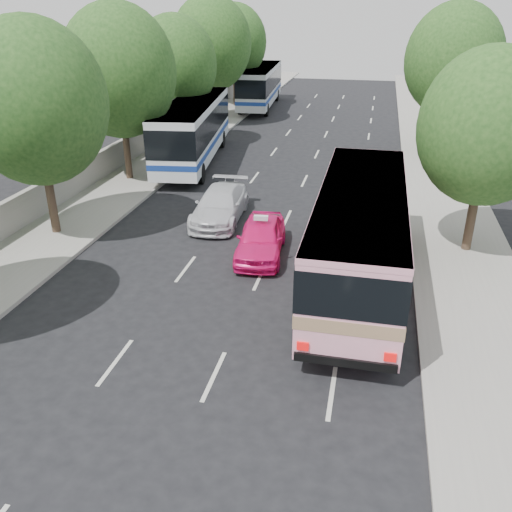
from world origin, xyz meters
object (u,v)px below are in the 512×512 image
(white_pickup, at_px, (220,205))
(tour_coach_front, at_px, (193,126))
(pink_bus, at_px, (360,229))
(tour_coach_rear, at_px, (260,83))
(pink_taxi, at_px, (261,238))

(white_pickup, height_order, tour_coach_front, tour_coach_front)
(white_pickup, bearing_deg, pink_bus, -41.73)
(white_pickup, xyz_separation_m, tour_coach_rear, (-4.30, 28.94, 1.48))
(pink_taxi, height_order, tour_coach_rear, tour_coach_rear)
(pink_taxi, bearing_deg, pink_bus, -31.25)
(tour_coach_front, bearing_deg, tour_coach_rear, 82.40)
(pink_bus, distance_m, tour_coach_front, 18.02)
(pink_taxi, bearing_deg, tour_coach_rear, 96.73)
(pink_taxi, relative_size, tour_coach_rear, 0.35)
(pink_bus, height_order, tour_coach_front, tour_coach_front)
(pink_taxi, xyz_separation_m, white_pickup, (-2.63, 3.34, -0.02))
(white_pickup, relative_size, tour_coach_front, 0.40)
(white_pickup, distance_m, tour_coach_rear, 29.30)
(pink_taxi, bearing_deg, tour_coach_front, 113.46)
(pink_bus, distance_m, tour_coach_rear, 35.79)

